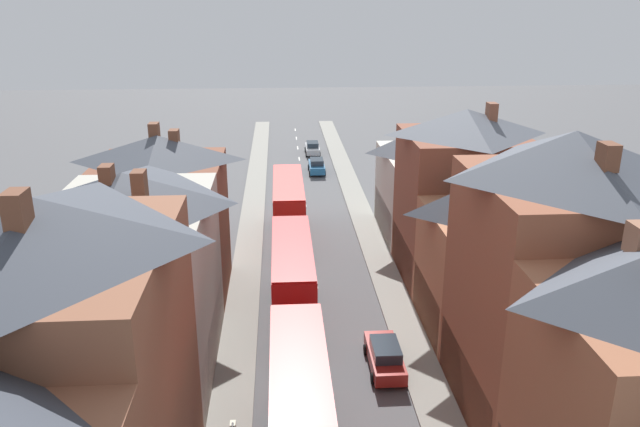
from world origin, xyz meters
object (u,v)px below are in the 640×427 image
at_px(double_decker_bus_lead, 288,210).
at_px(car_far_grey, 312,148).
at_px(double_decker_bus_far_approaching, 292,282).
at_px(double_decker_bus_mid_street, 300,414).
at_px(car_near_silver, 317,166).
at_px(car_parked_left_a, 385,356).

relative_size(double_decker_bus_lead, car_far_grey, 2.42).
height_order(double_decker_bus_far_approaching, car_far_grey, double_decker_bus_far_approaching).
height_order(double_decker_bus_lead, double_decker_bus_mid_street, same).
height_order(double_decker_bus_far_approaching, car_near_silver, double_decker_bus_far_approaching).
bearing_deg(double_decker_bus_mid_street, car_parked_left_a, 56.42).
xyz_separation_m(double_decker_bus_far_approaching, car_near_silver, (3.61, 34.84, -1.96)).
bearing_deg(double_decker_bus_mid_street, car_near_silver, 85.67).
distance_m(double_decker_bus_far_approaching, car_near_silver, 35.08).
relative_size(car_near_silver, car_parked_left_a, 0.99).
xyz_separation_m(car_near_silver, car_far_grey, (-0.00, 9.06, -0.03)).
relative_size(double_decker_bus_mid_street, car_near_silver, 2.39).
xyz_separation_m(car_near_silver, car_parked_left_a, (1.30, -40.32, -0.03)).
bearing_deg(double_decker_bus_far_approaching, car_parked_left_a, -48.16).
height_order(double_decker_bus_lead, double_decker_bus_far_approaching, same).
distance_m(car_near_silver, car_parked_left_a, 40.34).
bearing_deg(car_parked_left_a, car_near_silver, 91.85).
distance_m(double_decker_bus_lead, double_decker_bus_mid_street, 26.56).
bearing_deg(double_decker_bus_mid_street, car_far_grey, 86.36).
xyz_separation_m(double_decker_bus_lead, car_far_grey, (3.61, 30.22, -1.99)).
bearing_deg(double_decker_bus_far_approaching, car_near_silver, 84.09).
height_order(double_decker_bus_mid_street, car_far_grey, double_decker_bus_mid_street).
bearing_deg(double_decker_bus_far_approaching, double_decker_bus_lead, 90.00).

